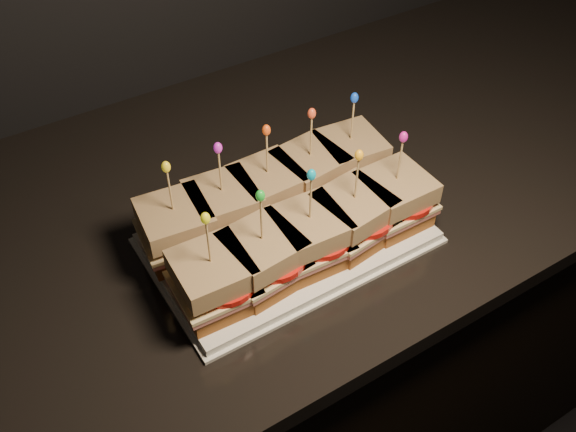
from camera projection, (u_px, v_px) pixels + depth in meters
cabinet at (263, 350)px, 1.38m from camera, size 2.40×0.71×0.85m
granite_slab at (255, 197)px, 1.07m from camera, size 2.44×0.75×0.03m
platter at (288, 238)px, 0.96m from camera, size 0.40×0.25×0.02m
platter_rim at (288, 241)px, 0.97m from camera, size 0.41×0.26×0.01m
sandwich_0_bread_bot at (179, 243)px, 0.93m from camera, size 0.10×0.10×0.03m
sandwich_0_ham at (178, 235)px, 0.91m from camera, size 0.11×0.11×0.01m
sandwich_0_cheese at (177, 232)px, 0.91m from camera, size 0.11×0.11×0.01m
sandwich_0_tomato at (186, 227)px, 0.91m from camera, size 0.09×0.09×0.01m
sandwich_0_bread_top at (175, 218)px, 0.89m from camera, size 0.10×0.10×0.03m
sandwich_0_pick at (170, 193)px, 0.86m from camera, size 0.00×0.00×0.09m
sandwich_0_frill at (166, 167)px, 0.83m from camera, size 0.01×0.01×0.02m
sandwich_1_bread_bot at (225, 224)px, 0.95m from camera, size 0.10×0.10×0.03m
sandwich_1_ham at (224, 216)px, 0.94m from camera, size 0.11×0.11×0.01m
sandwich_1_cheese at (224, 212)px, 0.94m from camera, size 0.11×0.11×0.01m
sandwich_1_tomato at (233, 208)px, 0.93m from camera, size 0.09×0.09×0.01m
sandwich_1_bread_top at (223, 198)px, 0.92m from camera, size 0.10×0.10×0.03m
sandwich_1_pick at (220, 174)px, 0.89m from camera, size 0.00×0.00×0.09m
sandwich_1_frill at (218, 148)px, 0.86m from camera, size 0.01×0.01×0.02m
sandwich_2_bread_bot at (269, 206)px, 0.98m from camera, size 0.09×0.09×0.03m
sandwich_2_ham at (268, 198)px, 0.97m from camera, size 0.10×0.10×0.01m
sandwich_2_cheese at (268, 194)px, 0.97m from camera, size 0.11×0.10×0.01m
sandwich_2_tomato at (277, 190)px, 0.96m from camera, size 0.09×0.09×0.01m
sandwich_2_bread_top at (268, 180)px, 0.95m from camera, size 0.10×0.10×0.03m
sandwich_2_pick at (267, 156)px, 0.92m from camera, size 0.00×0.00×0.09m
sandwich_2_frill at (266, 130)px, 0.88m from camera, size 0.01×0.01×0.02m
sandwich_3_bread_bot at (309, 189)px, 1.01m from camera, size 0.10×0.10×0.03m
sandwich_3_ham at (310, 181)px, 1.00m from camera, size 0.11×0.11×0.01m
sandwich_3_cheese at (310, 177)px, 1.00m from camera, size 0.11×0.11×0.01m
sandwich_3_tomato at (319, 173)px, 0.99m from camera, size 0.09×0.09×0.01m
sandwich_3_bread_top at (310, 163)px, 0.98m from camera, size 0.10×0.10×0.03m
sandwich_3_pick at (311, 139)px, 0.94m from camera, size 0.00×0.00×0.09m
sandwich_3_frill at (312, 113)px, 0.91m from camera, size 0.01×0.01×0.02m
sandwich_4_bread_bot at (348, 172)px, 1.04m from camera, size 0.10×0.10×0.03m
sandwich_4_ham at (349, 164)px, 1.03m from camera, size 0.11×0.11×0.01m
sandwich_4_cheese at (349, 161)px, 1.02m from camera, size 0.11×0.11×0.01m
sandwich_4_tomato at (358, 157)px, 1.02m from camera, size 0.09×0.09×0.01m
sandwich_4_bread_top at (350, 147)px, 1.01m from camera, size 0.10×0.10×0.03m
sandwich_4_pick at (352, 123)px, 0.97m from camera, size 0.00×0.00×0.09m
sandwich_4_frill at (354, 98)px, 0.94m from camera, size 0.01×0.01×0.02m
sandwich_5_bread_bot at (215, 295)px, 0.86m from camera, size 0.10×0.10×0.03m
sandwich_5_ham at (214, 287)px, 0.85m from camera, size 0.11×0.10×0.01m
sandwich_5_cheese at (213, 283)px, 0.84m from camera, size 0.11×0.10×0.01m
sandwich_5_tomato at (223, 279)px, 0.84m from camera, size 0.09×0.09×0.01m
sandwich_5_bread_top at (212, 269)px, 0.82m from camera, size 0.10×0.10×0.03m
sandwich_5_pick at (209, 245)px, 0.79m from camera, size 0.00×0.00×0.09m
sandwich_5_frill at (205, 218)px, 0.76m from camera, size 0.01×0.01×0.02m
sandwich_6_bread_bot at (263, 272)px, 0.89m from camera, size 0.10×0.10×0.03m
sandwich_6_ham at (263, 264)px, 0.87m from camera, size 0.11×0.11×0.01m
sandwich_6_cheese at (263, 261)px, 0.87m from camera, size 0.11×0.11×0.01m
sandwich_6_tomato at (273, 256)px, 0.87m from camera, size 0.09×0.09×0.01m
sandwich_6_bread_top at (262, 247)px, 0.85m from camera, size 0.10×0.10×0.03m
sandwich_6_pick at (261, 222)px, 0.82m from camera, size 0.00×0.00×0.09m
sandwich_6_frill at (260, 196)px, 0.79m from camera, size 0.01×0.01×0.02m
sandwich_7_bread_bot at (309, 251)px, 0.91m from camera, size 0.10×0.10×0.03m
sandwich_7_ham at (309, 243)px, 0.90m from camera, size 0.11×0.10×0.01m
sandwich_7_cheese at (309, 240)px, 0.90m from camera, size 0.11×0.11×0.01m
sandwich_7_tomato at (319, 235)px, 0.89m from camera, size 0.09×0.09×0.01m
sandwich_7_bread_top at (310, 226)px, 0.88m from camera, size 0.10×0.10×0.03m
sandwich_7_pick at (311, 201)px, 0.85m from camera, size 0.00×0.00×0.09m
sandwich_7_frill at (311, 175)px, 0.82m from camera, size 0.01×0.01×0.02m
sandwich_8_bread_bot at (352, 232)px, 0.94m from camera, size 0.10×0.10×0.03m
sandwich_8_ham at (352, 223)px, 0.93m from camera, size 0.11×0.11×0.01m
sandwich_8_cheese at (353, 220)px, 0.93m from camera, size 0.12×0.11×0.01m
sandwich_8_tomato at (362, 216)px, 0.92m from camera, size 0.09×0.09×0.01m
sandwich_8_bread_top at (354, 206)px, 0.91m from camera, size 0.11×0.11×0.03m
sandwich_8_pick at (357, 181)px, 0.88m from camera, size 0.00×0.00×0.09m
sandwich_8_frill at (359, 155)px, 0.84m from camera, size 0.01×0.01×0.02m
sandwich_9_bread_bot at (392, 213)px, 0.97m from camera, size 0.09×0.09×0.03m
sandwich_9_ham at (393, 205)px, 0.96m from camera, size 0.10×0.10×0.01m
sandwich_9_cheese at (394, 201)px, 0.96m from camera, size 0.10×0.10×0.01m
sandwich_9_tomato at (403, 197)px, 0.95m from camera, size 0.09×0.09×0.01m
sandwich_9_bread_top at (396, 187)px, 0.94m from camera, size 0.09×0.09×0.03m
sandwich_9_pick at (400, 163)px, 0.90m from camera, size 0.00×0.00×0.09m
sandwich_9_frill at (404, 137)px, 0.87m from camera, size 0.01×0.01×0.02m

